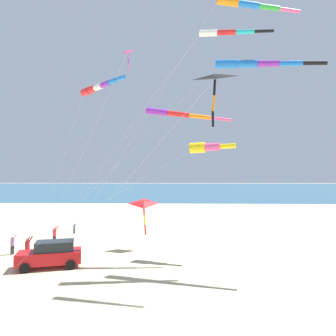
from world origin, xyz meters
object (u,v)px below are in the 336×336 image
Objects in this scene: person_child_green_jacket at (27,247)px; person_adult_flyer at (55,234)px; person_bystander_far at (74,228)px; kite_windsock_blue_topmost at (225,33)px; kite_delta_yellow_midlevel at (144,204)px; kite_windsock_magenta_far_left at (97,88)px; kite_windsock_striped_overhead at (247,4)px; kite_windsock_white_trailing at (253,64)px; kite_windsock_black_fish_shape at (206,147)px; kite_delta_green_low_center at (127,54)px; kite_delta_purple_drifting at (214,79)px; kite_windsock_checkered_midright at (176,114)px; cooler_box at (69,254)px; parked_car at (51,254)px; person_child_grey_jacket at (13,243)px.

person_adult_flyer is at bearing 2.90° from person_child_green_jacket.
person_bystander_far is 25.79m from kite_windsock_blue_topmost.
kite_delta_yellow_midlevel is (-7.01, -8.80, 3.36)m from person_bystander_far.
kite_windsock_striped_overhead is at bearing -85.54° from kite_windsock_magenta_far_left.
person_bystander_far is 0.05× the size of kite_windsock_white_trailing.
kite_windsock_black_fish_shape reaches higher than person_child_green_jacket.
kite_delta_green_low_center is (-7.71, -8.30, 14.16)m from person_adult_flyer.
kite_windsock_blue_topmost reaches higher than person_child_green_jacket.
person_adult_flyer is 22.86m from kite_delta_purple_drifting.
kite_windsock_checkered_midright is (0.48, 5.63, -8.64)m from kite_windsock_striped_overhead.
kite_windsock_blue_topmost is (-2.95, -9.46, 2.70)m from kite_windsock_magenta_far_left.
kite_windsock_white_trailing is (-1.19, -14.44, 14.79)m from cooler_box.
person_adult_flyer is at bearing 21.23° from parked_car.
kite_delta_purple_drifting is at bearing -141.49° from kite_windsock_magenta_far_left.
kite_windsock_checkered_midright is at bearing 9.02° from kite_delta_purple_drifting.
kite_delta_yellow_midlevel is at bearing -99.45° from person_adult_flyer.
person_adult_flyer reaches higher than cooler_box.
kite_delta_green_low_center reaches higher than person_bystander_far.
kite_windsock_magenta_far_left is (-1.79, -7.47, 12.44)m from person_child_grey_jacket.
parked_car is 7.90m from person_adult_flyer.
kite_windsock_striped_overhead is 5.28m from kite_windsock_white_trailing.
kite_windsock_checkered_midright reaches higher than person_adult_flyer.
parked_car reaches higher than person_bystander_far.
kite_windsock_striped_overhead reaches higher than kite_windsock_black_fish_shape.
kite_windsock_striped_overhead is 1.16× the size of kite_windsock_blue_topmost.
kite_windsock_black_fish_shape reaches higher than person_bystander_far.
kite_delta_yellow_midlevel is at bearing -63.31° from person_child_green_jacket.
kite_windsock_magenta_far_left reaches higher than kite_delta_yellow_midlevel.
kite_windsock_black_fish_shape reaches higher than kite_delta_yellow_midlevel.
kite_delta_purple_drifting is at bearing 168.04° from kite_windsock_blue_topmost.
cooler_box is 14.07m from kite_windsock_black_fish_shape.
kite_windsock_white_trailing reaches higher than kite_windsock_magenta_far_left.
kite_windsock_striped_overhead is at bearing -90.72° from cooler_box.
kite_windsock_striped_overhead is (-1.28, -3.20, 11.28)m from kite_windsock_black_fish_shape.
kite_windsock_white_trailing is at bearing -90.42° from kite_windsock_magenta_far_left.
kite_windsock_magenta_far_left is at bearing 89.58° from kite_windsock_white_trailing.
kite_windsock_striped_overhead reaches higher than parked_car.
person_child_green_jacket is 1.13× the size of person_child_grey_jacket.
kite_windsock_white_trailing is (-5.76, -17.57, 14.03)m from person_adult_flyer.
kite_windsock_checkered_midright reaches higher than cooler_box.
kite_windsock_striped_overhead is 1.74× the size of kite_delta_purple_drifting.
kite_windsock_black_fish_shape reaches higher than person_child_grey_jacket.
kite_windsock_blue_topmost reaches higher than kite_delta_yellow_midlevel.
cooler_box is 7.46m from kite_delta_yellow_midlevel.
person_child_grey_jacket is at bearing 168.83° from person_bystander_far.
person_adult_flyer is 26.30m from kite_windsock_striped_overhead.
kite_windsock_checkered_midright reaches higher than person_bystander_far.
kite_delta_purple_drifting is (-14.22, -4.78, 6.66)m from kite_delta_yellow_midlevel.
kite_windsock_white_trailing reaches higher than kite_delta_yellow_midlevel.
kite_windsock_striped_overhead is (2.61, -14.48, 19.22)m from parked_car.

